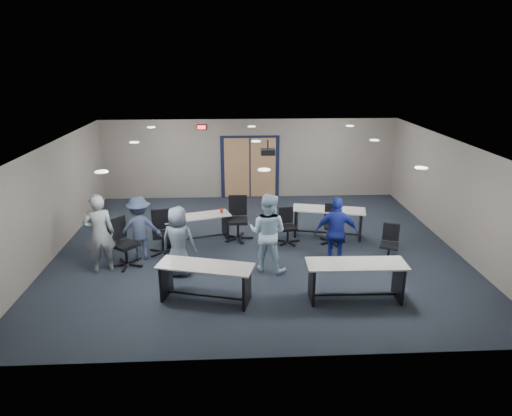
{
  "coord_description": "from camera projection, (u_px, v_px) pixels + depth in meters",
  "views": [
    {
      "loc": [
        -0.58,
        -10.78,
        4.69
      ],
      "look_at": [
        -0.04,
        -0.3,
        1.18
      ],
      "focal_mm": 32.0,
      "sensor_mm": 36.0,
      "label": 1
    }
  ],
  "objects": [
    {
      "name": "ceiling_can_lights",
      "position": [
        256.0,
        143.0,
        11.12
      ],
      "size": [
        6.24,
        5.74,
        0.02
      ],
      "primitive_type": null,
      "color": "silver",
      "rests_on": "ceiling"
    },
    {
      "name": "person_back",
      "position": [
        140.0,
        228.0,
        10.86
      ],
      "size": [
        1.1,
        0.75,
        1.58
      ],
      "primitive_type": "imported",
      "rotation": [
        0.0,
        0.0,
        3.31
      ],
      "color": "#364462",
      "rests_on": "floor"
    },
    {
      "name": "right_wall",
      "position": [
        454.0,
        195.0,
        11.54
      ],
      "size": [
        0.04,
        9.0,
        2.7
      ],
      "primitive_type": "cube",
      "color": "gray",
      "rests_on": "floor"
    },
    {
      "name": "floor",
      "position": [
        257.0,
        248.0,
        11.73
      ],
      "size": [
        10.0,
        10.0,
        0.0
      ],
      "primitive_type": "plane",
      "color": "black",
      "rests_on": "ground"
    },
    {
      "name": "chair_back_d",
      "position": [
        333.0,
        225.0,
        11.9
      ],
      "size": [
        0.72,
        0.72,
        1.02
      ],
      "primitive_type": null,
      "rotation": [
        0.0,
        0.0,
        -0.13
      ],
      "color": "black",
      "rests_on": "floor"
    },
    {
      "name": "chair_loose_left",
      "position": [
        125.0,
        243.0,
        10.56
      ],
      "size": [
        1.01,
        1.01,
        1.15
      ],
      "primitive_type": null,
      "rotation": [
        0.0,
        0.0,
        0.9
      ],
      "color": "black",
      "rests_on": "floor"
    },
    {
      "name": "double_door",
      "position": [
        250.0,
        168.0,
        15.62
      ],
      "size": [
        2.0,
        0.07,
        2.2
      ],
      "color": "black",
      "rests_on": "back_wall"
    },
    {
      "name": "front_wall",
      "position": [
        273.0,
        284.0,
        7.04
      ],
      "size": [
        10.0,
        0.04,
        2.7
      ],
      "primitive_type": "cube",
      "color": "gray",
      "rests_on": "floor"
    },
    {
      "name": "table_back_left",
      "position": [
        197.0,
        224.0,
        12.01
      ],
      "size": [
        1.85,
        1.09,
        0.98
      ],
      "rotation": [
        0.0,
        0.0,
        0.31
      ],
      "color": "beige",
      "rests_on": "floor"
    },
    {
      "name": "person_lightblue",
      "position": [
        268.0,
        233.0,
        10.25
      ],
      "size": [
        1.09,
        0.99,
        1.83
      ],
      "primitive_type": "imported",
      "rotation": [
        0.0,
        0.0,
        2.73
      ],
      "color": "#BBE1F8",
      "rests_on": "floor"
    },
    {
      "name": "table_front_left",
      "position": [
        205.0,
        276.0,
        9.06
      ],
      "size": [
        2.0,
        1.1,
        0.77
      ],
      "rotation": [
        0.0,
        0.0,
        -0.26
      ],
      "color": "beige",
      "rests_on": "floor"
    },
    {
      "name": "ceiling",
      "position": [
        257.0,
        144.0,
        10.87
      ],
      "size": [
        10.0,
        9.0,
        0.04
      ],
      "primitive_type": "cube",
      "color": "white",
      "rests_on": "back_wall"
    },
    {
      "name": "chair_back_b",
      "position": [
        238.0,
        219.0,
        12.09
      ],
      "size": [
        0.75,
        0.75,
        1.17
      ],
      "primitive_type": null,
      "rotation": [
        0.0,
        0.0,
        -0.02
      ],
      "color": "black",
      "rests_on": "floor"
    },
    {
      "name": "ceiling_projector",
      "position": [
        268.0,
        152.0,
        11.45
      ],
      "size": [
        0.35,
        0.32,
        0.37
      ],
      "color": "black",
      "rests_on": "ceiling"
    },
    {
      "name": "person_plaid",
      "position": [
        178.0,
        241.0,
        10.07
      ],
      "size": [
        0.88,
        0.68,
        1.6
      ],
      "primitive_type": "imported",
      "rotation": [
        0.0,
        0.0,
        2.89
      ],
      "color": "slate",
      "rests_on": "floor"
    },
    {
      "name": "table_front_right",
      "position": [
        356.0,
        275.0,
        9.09
      ],
      "size": [
        1.99,
        0.7,
        0.8
      ],
      "rotation": [
        0.0,
        0.0,
        -0.02
      ],
      "color": "beige",
      "rests_on": "floor"
    },
    {
      "name": "left_wall",
      "position": [
        51.0,
        201.0,
        11.06
      ],
      "size": [
        0.04,
        9.0,
        2.7
      ],
      "primitive_type": "cube",
      "color": "gray",
      "rests_on": "floor"
    },
    {
      "name": "table_back_right",
      "position": [
        328.0,
        218.0,
        12.32
      ],
      "size": [
        2.03,
        1.08,
        0.79
      ],
      "rotation": [
        0.0,
        0.0,
        -0.23
      ],
      "color": "beige",
      "rests_on": "floor"
    },
    {
      "name": "chair_loose_right",
      "position": [
        389.0,
        244.0,
        10.79
      ],
      "size": [
        0.76,
        0.76,
        0.92
      ],
      "primitive_type": null,
      "rotation": [
        0.0,
        0.0,
        -0.42
      ],
      "color": "black",
      "rests_on": "floor"
    },
    {
      "name": "back_wall",
      "position": [
        250.0,
        159.0,
        15.56
      ],
      "size": [
        10.0,
        0.04,
        2.7
      ],
      "primitive_type": "cube",
      "color": "gray",
      "rests_on": "floor"
    },
    {
      "name": "chair_back_a",
      "position": [
        162.0,
        233.0,
        11.25
      ],
      "size": [
        0.81,
        0.81,
        1.08
      ],
      "primitive_type": null,
      "rotation": [
        0.0,
        0.0,
        0.21
      ],
      "color": "black",
      "rests_on": "floor"
    },
    {
      "name": "exit_sign",
      "position": [
        202.0,
        127.0,
        15.08
      ],
      "size": [
        0.32,
        0.07,
        0.18
      ],
      "color": "black",
      "rests_on": "back_wall"
    },
    {
      "name": "person_gray",
      "position": [
        99.0,
        234.0,
        10.19
      ],
      "size": [
        0.77,
        0.63,
        1.83
      ],
      "primitive_type": "imported",
      "rotation": [
        0.0,
        0.0,
        3.47
      ],
      "color": "#8D9499",
      "rests_on": "floor"
    },
    {
      "name": "person_navy",
      "position": [
        337.0,
        233.0,
        10.43
      ],
      "size": [
        1.04,
        0.55,
        1.7
      ],
      "primitive_type": "imported",
      "rotation": [
        0.0,
        0.0,
        3.0
      ],
      "color": "navy",
      "rests_on": "floor"
    },
    {
      "name": "chair_back_c",
      "position": [
        288.0,
        226.0,
        11.9
      ],
      "size": [
        0.68,
        0.68,
        0.93
      ],
      "primitive_type": null,
      "rotation": [
        0.0,
        0.0,
        0.19
      ],
      "color": "black",
      "rests_on": "floor"
    }
  ]
}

